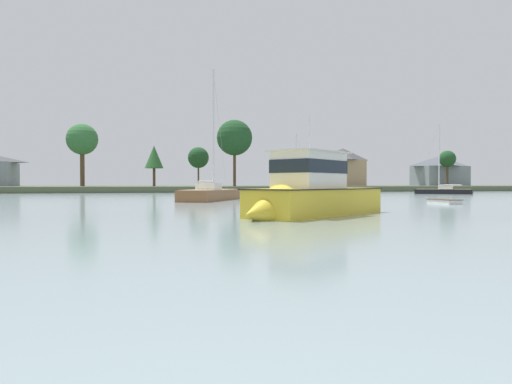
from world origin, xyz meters
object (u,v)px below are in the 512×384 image
Objects in this scene: sailboat_black at (444,192)px; sailboat_wood at (211,197)px; sailboat_maroon at (293,192)px; cruiser_yellow at (308,200)px; dinghy_white at (444,202)px; dinghy_teal at (256,194)px; mooring_buoy_orange at (177,195)px.

sailboat_wood is at bearing -155.43° from sailboat_black.
sailboat_wood is at bearing -121.60° from sailboat_maroon.
cruiser_yellow is 0.87× the size of sailboat_black.
sailboat_black is at bearing 24.57° from sailboat_wood.
cruiser_yellow is at bearing -146.55° from dinghy_white.
sailboat_maroon is 0.81× the size of sailboat_wood.
dinghy_teal is at bearing 173.95° from sailboat_black.
sailboat_maroon is at bearing 71.58° from cruiser_yellow.
mooring_buoy_orange is (-1.45, 17.46, -0.19)m from sailboat_wood.
cruiser_yellow is 19.57× the size of mooring_buoy_orange.
sailboat_maroon reaches higher than mooring_buoy_orange.
mooring_buoy_orange is at bearing -149.14° from sailboat_maroon.
dinghy_teal is 21.76m from sailboat_wood.
cruiser_yellow is 38.34m from mooring_buoy_orange.
sailboat_wood is at bearing 93.46° from cruiser_yellow.
sailboat_black is (20.86, 27.92, 0.10)m from dinghy_white.
sailboat_black is at bearing -32.91° from sailboat_maroon.
dinghy_teal is 31.51m from dinghy_white.
mooring_buoy_orange is (-2.70, 38.23, -0.65)m from cruiser_yellow.
dinghy_teal is 0.40× the size of cruiser_yellow.
dinghy_white is at bearing -35.17° from sailboat_wood.
sailboat_black is at bearing -1.04° from mooring_buoy_orange.
dinghy_white is 19.35m from sailboat_wood.
dinghy_white is at bearing 33.45° from cruiser_yellow.
sailboat_maroon is at bearing 58.40° from sailboat_wood.
cruiser_yellow is 17.46m from dinghy_white.
sailboat_maroon is at bearing 30.86° from mooring_buoy_orange.
sailboat_black reaches higher than sailboat_maroon.
dinghy_white is 0.27× the size of sailboat_black.
dinghy_white is (-2.01, -40.13, -0.11)m from sailboat_maroon.
sailboat_wood reaches higher than dinghy_white.
dinghy_teal is 10.95m from mooring_buoy_orange.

